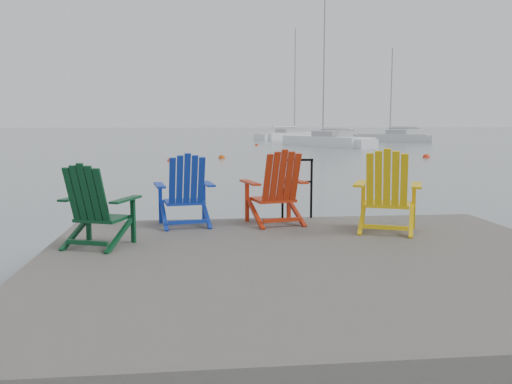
{
  "coord_description": "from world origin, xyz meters",
  "views": [
    {
      "loc": [
        -1.26,
        -5.52,
        1.94
      ],
      "look_at": [
        -0.33,
        2.87,
        0.85
      ],
      "focal_mm": 38.0,
      "sensor_mm": 36.0,
      "label": 1
    }
  ],
  "objects": [
    {
      "name": "dock",
      "position": [
        0.0,
        0.0,
        0.35
      ],
      "size": [
        6.0,
        5.0,
        1.4
      ],
      "color": "#2E2B29",
      "rests_on": "ground"
    },
    {
      "name": "chair_green",
      "position": [
        -2.41,
        0.81,
        0.99
      ],
      "size": [
        0.92,
        0.88,
        0.96
      ],
      "rotation": [
        0.0,
        0.0,
        -0.37
      ],
      "color": "#0A391D",
      "rests_on": "dock"
    },
    {
      "name": "buoy_c",
      "position": [
        11.43,
        23.22,
        0.0
      ],
      "size": [
        0.41,
        0.41,
        0.41
      ],
      "primitive_type": "sphere",
      "color": "red",
      "rests_on": "ground"
    },
    {
      "name": "buoy_d",
      "position": [
        3.84,
        40.0,
        0.0
      ],
      "size": [
        0.32,
        0.32,
        0.32
      ],
      "primitive_type": "sphere",
      "color": "red",
      "rests_on": "ground"
    },
    {
      "name": "sailboat_near",
      "position": [
        9.33,
        37.81,
        0.35
      ],
      "size": [
        5.91,
        9.29,
        12.5
      ],
      "rotation": [
        0.0,
        0.0,
        0.42
      ],
      "color": "white",
      "rests_on": "ground"
    },
    {
      "name": "ground",
      "position": [
        0.0,
        0.0,
        0.0
      ],
      "size": [
        400.0,
        400.0,
        0.0
      ],
      "primitive_type": "plane",
      "color": "slate",
      "rests_on": "ground"
    },
    {
      "name": "chair_yellow",
      "position": [
        1.23,
        1.28,
        1.04
      ],
      "size": [
        1.04,
        1.0,
        1.08
      ],
      "rotation": [
        0.0,
        0.0,
        -0.4
      ],
      "color": "yellow",
      "rests_on": "dock"
    },
    {
      "name": "buoy_a",
      "position": [
        -2.54,
        21.97,
        0.0
      ],
      "size": [
        0.32,
        0.32,
        0.32
      ],
      "primitive_type": "sphere",
      "color": "red",
      "rests_on": "ground"
    },
    {
      "name": "handrail",
      "position": [
        0.25,
        2.45,
        1.04
      ],
      "size": [
        0.48,
        0.04,
        0.9
      ],
      "color": "black",
      "rests_on": "dock"
    },
    {
      "name": "sailboat_far",
      "position": [
        18.21,
        46.43,
        0.36
      ],
      "size": [
        6.59,
        4.83,
        9.38
      ],
      "rotation": [
        0.0,
        0.0,
        1.04
      ],
      "color": "silver",
      "rests_on": "ground"
    },
    {
      "name": "buoy_b",
      "position": [
        0.13,
        23.8,
        0.0
      ],
      "size": [
        0.38,
        0.38,
        0.38
      ],
      "primitive_type": "sphere",
      "color": "#C34A0B",
      "rests_on": "ground"
    },
    {
      "name": "sailboat_mid",
      "position": [
        9.61,
        55.61,
        0.35
      ],
      "size": [
        8.73,
        7.67,
        12.68
      ],
      "rotation": [
        0.0,
        0.0,
        -0.9
      ],
      "color": "white",
      "rests_on": "ground"
    },
    {
      "name": "chair_blue",
      "position": [
        -1.41,
        1.97,
        1.0
      ],
      "size": [
        0.88,
        0.83,
        1.0
      ],
      "rotation": [
        0.0,
        0.0,
        0.16
      ],
      "color": "#102FA5",
      "rests_on": "dock"
    },
    {
      "name": "chair_red",
      "position": [
        -0.14,
        1.97,
        1.02
      ],
      "size": [
        0.94,
        0.89,
        1.04
      ],
      "rotation": [
        0.0,
        0.0,
        0.21
      ],
      "color": "#AE270C",
      "rests_on": "dock"
    }
  ]
}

